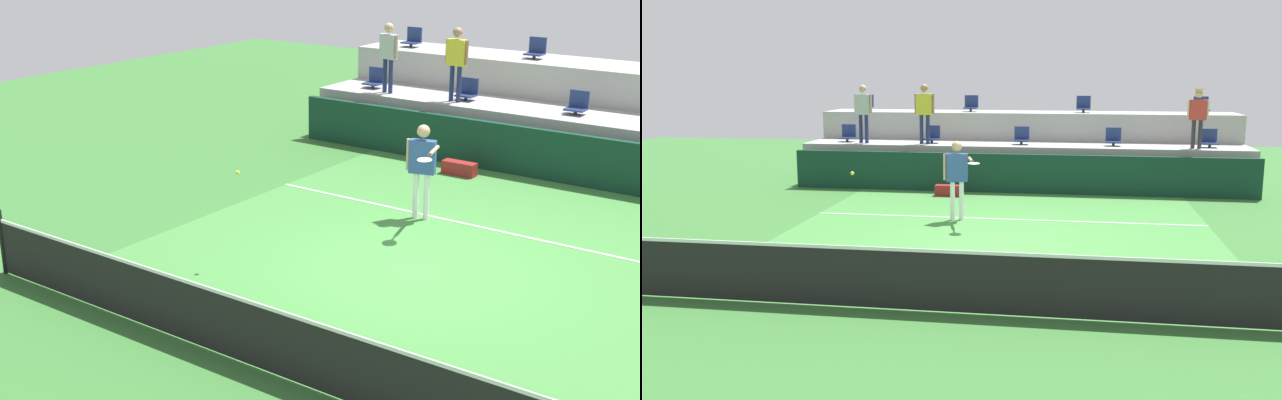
{
  "view_description": "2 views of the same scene",
  "coord_description": "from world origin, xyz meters",
  "views": [
    {
      "loc": [
        6.27,
        -11.29,
        5.4
      ],
      "look_at": [
        -1.04,
        -1.16,
        1.27
      ],
      "focal_mm": 47.89,
      "sensor_mm": 36.0,
      "label": 1
    },
    {
      "loc": [
        1.48,
        -13.08,
        3.34
      ],
      "look_at": [
        -0.48,
        -0.97,
        1.06
      ],
      "focal_mm": 38.6,
      "sensor_mm": 36.0,
      "label": 2
    }
  ],
  "objects": [
    {
      "name": "equipment_bag",
      "position": [
        -1.83,
        5.22,
        0.15
      ],
      "size": [
        0.76,
        0.28,
        0.3
      ],
      "primitive_type": "cube",
      "color": "maroon",
      "rests_on": "ground_plane"
    },
    {
      "name": "stadium_chair_lower_far_right",
      "position": [
        5.31,
        7.23,
        1.46
      ],
      "size": [
        0.44,
        0.4,
        0.52
      ],
      "color": "#2D2D33",
      "rests_on": "seating_tier_lower"
    },
    {
      "name": "stadium_chair_upper_far_left",
      "position": [
        -5.29,
        9.03,
        2.31
      ],
      "size": [
        0.44,
        0.4,
        0.52
      ],
      "color": "#2D2D33",
      "rests_on": "seating_tier_upper"
    },
    {
      "name": "stadium_chair_upper_right",
      "position": [
        1.79,
        9.03,
        2.31
      ],
      "size": [
        0.44,
        0.4,
        0.52
      ],
      "color": "#2D2D33",
      "rests_on": "seating_tier_upper"
    },
    {
      "name": "spectator_with_hat",
      "position": [
        4.89,
        6.85,
        2.26
      ],
      "size": [
        0.57,
        0.42,
        1.67
      ],
      "color": "#2D2D33",
      "rests_on": "seating_tier_lower"
    },
    {
      "name": "court_service_line",
      "position": [
        0.0,
        2.4,
        0.01
      ],
      "size": [
        9.0,
        0.06,
        0.0
      ],
      "primitive_type": "cube",
      "color": "white",
      "rests_on": "ground_plane"
    },
    {
      "name": "seating_tier_lower",
      "position": [
        0.0,
        7.3,
        0.62
      ],
      "size": [
        13.0,
        1.8,
        1.25
      ],
      "primitive_type": "cube",
      "color": "#9E9E99",
      "rests_on": "ground_plane"
    },
    {
      "name": "stadium_chair_lower_right",
      "position": [
        2.65,
        7.23,
        1.46
      ],
      "size": [
        0.44,
        0.4,
        0.52
      ],
      "color": "#2D2D33",
      "rests_on": "seating_tier_lower"
    },
    {
      "name": "seating_tier_upper",
      "position": [
        0.0,
        9.1,
        1.05
      ],
      "size": [
        13.0,
        1.8,
        2.1
      ],
      "primitive_type": "cube",
      "color": "#9E9E99",
      "rests_on": "ground_plane"
    },
    {
      "name": "ground_plane",
      "position": [
        0.0,
        0.0,
        0.0
      ],
      "size": [
        40.0,
        40.0,
        0.0
      ],
      "primitive_type": "plane",
      "color": "#336B2D"
    },
    {
      "name": "sponsor_backboard",
      "position": [
        0.0,
        6.0,
        0.55
      ],
      "size": [
        13.0,
        0.16,
        1.1
      ],
      "primitive_type": "cube",
      "color": "#0F3323",
      "rests_on": "ground_plane"
    },
    {
      "name": "court_inner_paint",
      "position": [
        0.0,
        1.0,
        0.0
      ],
      "size": [
        9.0,
        10.0,
        0.01
      ],
      "primitive_type": "cube",
      "color": "#3D7F38",
      "rests_on": "ground_plane"
    },
    {
      "name": "stadium_chair_upper_left",
      "position": [
        -1.79,
        9.03,
        2.31
      ],
      "size": [
        0.44,
        0.4,
        0.52
      ],
      "color": "#2D2D33",
      "rests_on": "seating_tier_upper"
    },
    {
      "name": "spectator_leaning_on_rail",
      "position": [
        -2.85,
        6.85,
        2.32
      ],
      "size": [
        0.61,
        0.25,
        1.76
      ],
      "color": "navy",
      "rests_on": "seating_tier_lower"
    },
    {
      "name": "tennis_player",
      "position": [
        -1.08,
        2.15,
        1.13
      ],
      "size": [
        0.98,
        1.18,
        1.82
      ],
      "color": "white",
      "rests_on": "ground_plane"
    },
    {
      "name": "stadium_chair_lower_center",
      "position": [
        -0.01,
        7.23,
        1.46
      ],
      "size": [
        0.44,
        0.4,
        0.52
      ],
      "color": "#2D2D33",
      "rests_on": "seating_tier_lower"
    },
    {
      "name": "tennis_ball",
      "position": [
        -2.33,
        -1.59,
        1.6
      ],
      "size": [
        0.07,
        0.07,
        0.07
      ],
      "color": "#CCE033"
    },
    {
      "name": "stadium_chair_lower_far_left",
      "position": [
        -5.35,
        7.23,
        1.46
      ],
      "size": [
        0.44,
        0.4,
        0.52
      ],
      "color": "#2D2D33",
      "rests_on": "seating_tier_lower"
    },
    {
      "name": "stadium_chair_lower_left",
      "position": [
        -2.7,
        7.23,
        1.46
      ],
      "size": [
        0.44,
        0.4,
        0.52
      ],
      "color": "#2D2D33",
      "rests_on": "seating_tier_lower"
    },
    {
      "name": "tennis_net",
      "position": [
        0.0,
        -4.0,
        0.5
      ],
      "size": [
        10.48,
        0.08,
        1.07
      ],
      "color": "black",
      "rests_on": "ground_plane"
    },
    {
      "name": "stadium_chair_upper_far_right",
      "position": [
        5.35,
        9.03,
        2.31
      ],
      "size": [
        0.44,
        0.4,
        0.52
      ],
      "color": "#2D2D33",
      "rests_on": "seating_tier_upper"
    },
    {
      "name": "spectator_in_grey",
      "position": [
        -4.72,
        6.85,
        2.3
      ],
      "size": [
        0.6,
        0.27,
        1.73
      ],
      "color": "navy",
      "rests_on": "seating_tier_lower"
    }
  ]
}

